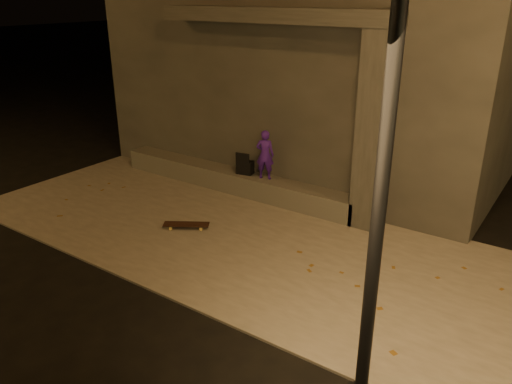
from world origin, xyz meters
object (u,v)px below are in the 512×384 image
Objects in this scene: skateboard at (186,225)px; skateboarder at (265,155)px; backpack at (245,166)px; column at (375,133)px.

skateboarder is at bearing 47.48° from skateboard.
skateboarder reaches higher than backpack.
backpack is at bearing -19.36° from skateboarder.
column reaches higher than skateboard.
skateboarder reaches higher than skateboard.
column is 2.49m from skateboarder.
backpack is 2.16m from skateboard.
skateboarder is 1.25× the size of skateboard.
skateboarder is at bearing -11.53° from backpack.
column is 3.10m from backpack.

